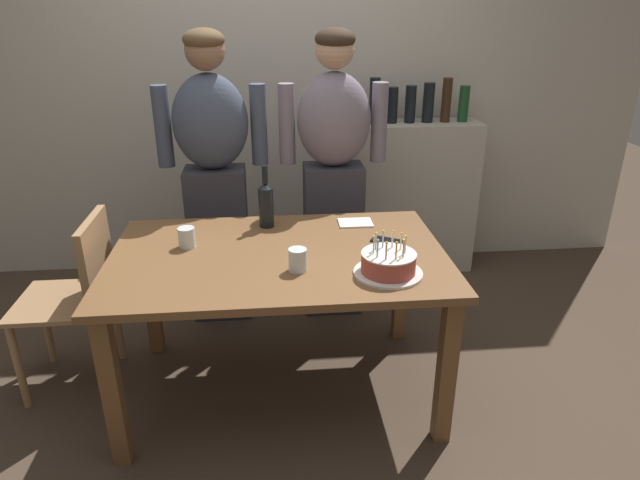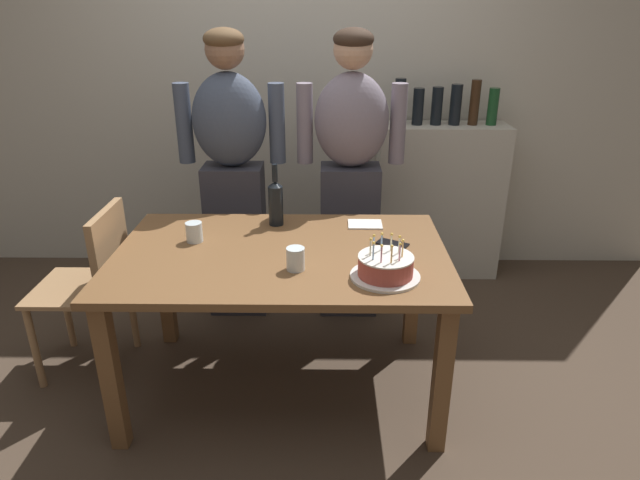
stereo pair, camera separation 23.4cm
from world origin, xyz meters
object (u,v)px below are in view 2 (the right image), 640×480
object	(u,v)px
napkin_stack	(365,224)
person_man_bearded	(233,174)
person_woman_cardigan	(350,174)
dining_chair	(95,278)
water_glass_far	(194,232)
birthday_cake	(385,267)
water_glass_near	(296,259)
cell_phone	(392,244)
wine_bottle	(276,202)

from	to	relation	value
napkin_stack	person_man_bearded	world-z (taller)	person_man_bearded
person_man_bearded	person_woman_cardigan	bearing A→B (deg)	-180.00
napkin_stack	dining_chair	xyz separation A→B (m)	(-1.34, -0.17, -0.23)
water_glass_far	person_man_bearded	xyz separation A→B (m)	(0.08, 0.67, 0.09)
birthday_cake	person_woman_cardigan	world-z (taller)	person_woman_cardigan
water_glass_near	napkin_stack	distance (m)	0.61
napkin_stack	person_man_bearded	bearing A→B (deg)	148.14
napkin_stack	person_man_bearded	xyz separation A→B (m)	(-0.73, 0.46, 0.13)
birthday_cake	person_man_bearded	bearing A→B (deg)	126.90
water_glass_near	person_man_bearded	size ratio (longest dim) A/B	0.06
person_man_bearded	dining_chair	world-z (taller)	person_man_bearded
person_man_bearded	dining_chair	size ratio (longest dim) A/B	1.90
cell_phone	water_glass_near	bearing A→B (deg)	-118.27
birthday_cake	napkin_stack	bearing A→B (deg)	94.37
napkin_stack	cell_phone	bearing A→B (deg)	-65.75
cell_phone	napkin_stack	xyz separation A→B (m)	(-0.11, 0.25, 0.00)
water_glass_near	person_woman_cardigan	bearing A→B (deg)	74.68
water_glass_far	dining_chair	bearing A→B (deg)	174.62
cell_phone	napkin_stack	world-z (taller)	same
dining_chair	water_glass_near	bearing A→B (deg)	71.36
wine_bottle	person_woman_cardigan	bearing A→B (deg)	49.10
birthday_cake	dining_chair	xyz separation A→B (m)	(-1.39, 0.41, -0.27)
water_glass_far	napkin_stack	distance (m)	0.84
napkin_stack	person_woman_cardigan	xyz separation A→B (m)	(-0.06, 0.46, 0.13)
water_glass_far	wine_bottle	world-z (taller)	wine_bottle
birthday_cake	cell_phone	distance (m)	0.34
napkin_stack	birthday_cake	bearing A→B (deg)	-85.63
cell_phone	napkin_stack	bearing A→B (deg)	144.66
napkin_stack	water_glass_far	bearing A→B (deg)	-165.08
person_woman_cardigan	wine_bottle	bearing A→B (deg)	49.10
water_glass_near	wine_bottle	size ratio (longest dim) A/B	0.31
wine_bottle	person_man_bearded	bearing A→B (deg)	122.35
water_glass_near	water_glass_far	bearing A→B (deg)	149.03
water_glass_near	birthday_cake	bearing A→B (deg)	-10.75
birthday_cake	cell_phone	size ratio (longest dim) A/B	1.98
dining_chair	person_man_bearded	bearing A→B (deg)	135.64
water_glass_near	person_man_bearded	distance (m)	1.05
wine_bottle	person_woman_cardigan	size ratio (longest dim) A/B	0.19
water_glass_far	cell_phone	world-z (taller)	water_glass_far
cell_phone	dining_chair	size ratio (longest dim) A/B	0.17
person_man_bearded	napkin_stack	bearing A→B (deg)	148.14
water_glass_near	person_woman_cardigan	xyz separation A→B (m)	(0.26, 0.97, 0.08)
wine_bottle	water_glass_far	bearing A→B (deg)	-148.59
birthday_cake	wine_bottle	xyz separation A→B (m)	(-0.49, 0.59, 0.08)
water_glass_far	wine_bottle	distance (m)	0.43
dining_chair	napkin_stack	bearing A→B (deg)	97.09
cell_phone	person_man_bearded	world-z (taller)	person_man_bearded
birthday_cake	person_man_bearded	distance (m)	1.30
wine_bottle	person_man_bearded	world-z (taller)	person_man_bearded
water_glass_far	napkin_stack	world-z (taller)	water_glass_far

